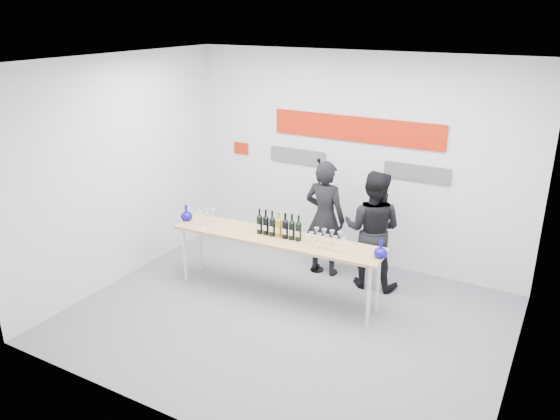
% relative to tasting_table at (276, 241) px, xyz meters
% --- Properties ---
extents(ground, '(5.00, 5.00, 0.00)m').
position_rel_tasting_table_xyz_m(ground, '(0.39, -0.44, -0.76)').
color(ground, slate).
rests_on(ground, ground).
extents(back_wall, '(5.00, 0.04, 3.00)m').
position_rel_tasting_table_xyz_m(back_wall, '(0.39, 1.56, 0.74)').
color(back_wall, silver).
rests_on(back_wall, ground).
extents(signage, '(3.38, 0.02, 0.79)m').
position_rel_tasting_table_xyz_m(signage, '(0.33, 1.53, 1.04)').
color(signage, '#BC1D08').
rests_on(signage, back_wall).
extents(tasting_table, '(2.78, 0.71, 0.83)m').
position_rel_tasting_table_xyz_m(tasting_table, '(0.00, 0.00, 0.00)').
color(tasting_table, tan).
rests_on(tasting_table, ground).
extents(wine_bottles, '(0.62, 0.11, 0.33)m').
position_rel_tasting_table_xyz_m(wine_bottles, '(0.03, 0.01, 0.23)').
color(wine_bottles, black).
rests_on(wine_bottles, tasting_table).
extents(decanter_left, '(0.16, 0.16, 0.21)m').
position_rel_tasting_table_xyz_m(decanter_left, '(-1.34, -0.09, 0.17)').
color(decanter_left, '#100896').
rests_on(decanter_left, tasting_table).
extents(decanter_right, '(0.16, 0.16, 0.21)m').
position_rel_tasting_table_xyz_m(decanter_right, '(1.34, 0.06, 0.17)').
color(decanter_right, '#100896').
rests_on(decanter_right, tasting_table).
extents(glasses_left, '(0.17, 0.23, 0.18)m').
position_rel_tasting_table_xyz_m(glasses_left, '(-1.02, -0.06, 0.15)').
color(glasses_left, silver).
rests_on(glasses_left, tasting_table).
extents(glasses_right, '(0.47, 0.24, 0.18)m').
position_rel_tasting_table_xyz_m(glasses_right, '(0.69, 0.03, 0.15)').
color(glasses_right, silver).
rests_on(glasses_right, tasting_table).
extents(presenter_left, '(0.61, 0.42, 1.62)m').
position_rel_tasting_table_xyz_m(presenter_left, '(0.24, 0.92, 0.05)').
color(presenter_left, black).
rests_on(presenter_left, ground).
extents(presenter_right, '(0.83, 0.67, 1.60)m').
position_rel_tasting_table_xyz_m(presenter_right, '(0.95, 0.87, 0.03)').
color(presenter_right, black).
rests_on(presenter_right, ground).
extents(mic_stand, '(0.19, 0.19, 1.65)m').
position_rel_tasting_table_xyz_m(mic_stand, '(0.15, 0.91, -0.26)').
color(mic_stand, black).
rests_on(mic_stand, ground).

